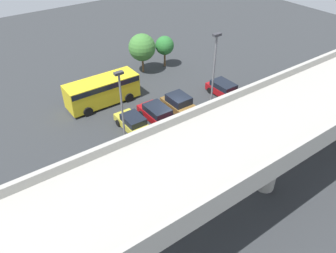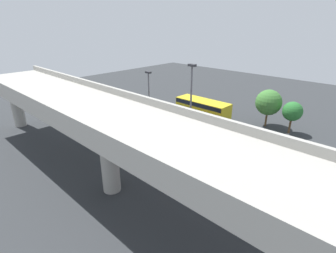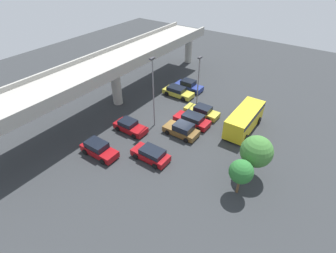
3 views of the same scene
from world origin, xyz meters
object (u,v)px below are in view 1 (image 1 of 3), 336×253
object	(u,v)px
parked_car_4	(158,114)
parked_car_0	(281,102)
parked_car_5	(134,124)
parked_car_6	(142,172)
parked_car_2	(245,122)
parked_car_3	(180,104)
shuttle_bus	(102,89)
lamp_post_mid_lot	(213,79)
lamp_post_near_aisle	(122,107)
tree_front_centre	(142,47)
parked_car_7	(108,184)
parked_car_1	(225,89)
tree_front_left	(165,46)

from	to	relation	value
parked_car_4	parked_car_0	bearing A→B (deg)	63.65
parked_car_5	parked_car_6	world-z (taller)	parked_car_6
parked_car_2	parked_car_3	size ratio (longest dim) A/B	0.99
parked_car_3	shuttle_bus	distance (m)	8.04
lamp_post_mid_lot	lamp_post_near_aisle	bearing A→B (deg)	-14.36
parked_car_6	parked_car_5	bearing A→B (deg)	-25.63
tree_front_centre	parked_car_0	bearing A→B (deg)	114.12
tree_front_centre	parked_car_6	bearing A→B (deg)	57.67
parked_car_2	parked_car_7	xyz separation A→B (m)	(13.90, -0.21, 0.06)
parked_car_0	parked_car_1	distance (m)	5.95
parked_car_0	shuttle_bus	world-z (taller)	shuttle_bus
parked_car_4	parked_car_5	bearing A→B (deg)	-89.70
parked_car_1	parked_car_4	xyz separation A→B (m)	(8.44, -0.23, -0.00)
tree_front_centre	parked_car_3	bearing A→B (deg)	80.20
parked_car_1	parked_car_2	xyz separation A→B (m)	(2.66, 5.44, -0.03)
shuttle_bus	parked_car_0	bearing A→B (deg)	140.77
parked_car_1	shuttle_bus	distance (m)	12.83
parked_car_6	shuttle_bus	distance (m)	12.01
parked_car_3	parked_car_7	world-z (taller)	parked_car_7
lamp_post_near_aisle	tree_front_centre	size ratio (longest dim) A/B	1.56
lamp_post_near_aisle	parked_car_0	bearing A→B (deg)	167.42
parked_car_5	lamp_post_near_aisle	bearing A→B (deg)	-45.85
parked_car_5	parked_car_7	size ratio (longest dim) A/B	1.07
parked_car_0	parked_car_7	bearing A→B (deg)	89.82
tree_front_left	shuttle_bus	bearing A→B (deg)	18.92
parked_car_6	parked_car_7	xyz separation A→B (m)	(2.70, -0.35, 0.04)
tree_front_left	parked_car_6	bearing A→B (deg)	49.84
parked_car_5	parked_car_6	distance (m)	6.43
parked_car_5	lamp_post_near_aisle	world-z (taller)	lamp_post_near_aisle
parked_car_2	tree_front_centre	size ratio (longest dim) A/B	0.93
parked_car_0	shuttle_bus	size ratio (longest dim) A/B	0.61
lamp_post_near_aisle	lamp_post_mid_lot	world-z (taller)	lamp_post_mid_lot
parked_car_4	parked_car_7	world-z (taller)	parked_car_7
lamp_post_mid_lot	parked_car_4	bearing A→B (deg)	-53.15
parked_car_1	parked_car_6	distance (m)	14.94
parked_car_6	tree_front_left	xyz separation A→B (m)	(-12.82, -15.19, 2.00)
parked_car_5	parked_car_7	xyz separation A→B (m)	(5.48, 5.45, 0.08)
parked_car_7	lamp_post_mid_lot	size ratio (longest dim) A/B	0.49
lamp_post_near_aisle	parked_car_1	bearing A→B (deg)	-172.33
parked_car_0	lamp_post_mid_lot	size ratio (longest dim) A/B	0.49
parked_car_7	shuttle_bus	distance (m)	12.55
parked_car_5	parked_car_7	bearing A→B (deg)	-45.16
parked_car_4	tree_front_left	size ratio (longest dim) A/B	1.23
parked_car_0	shuttle_bus	distance (m)	18.05
parked_car_1	tree_front_left	distance (m)	9.87
lamp_post_near_aisle	tree_front_left	bearing A→B (deg)	-136.72
parked_car_4	parked_car_6	distance (m)	7.94
parked_car_3	lamp_post_mid_lot	size ratio (longest dim) A/B	0.48
parked_car_3	parked_car_6	distance (m)	10.06
parked_car_3	lamp_post_near_aisle	size ratio (longest dim) A/B	0.60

